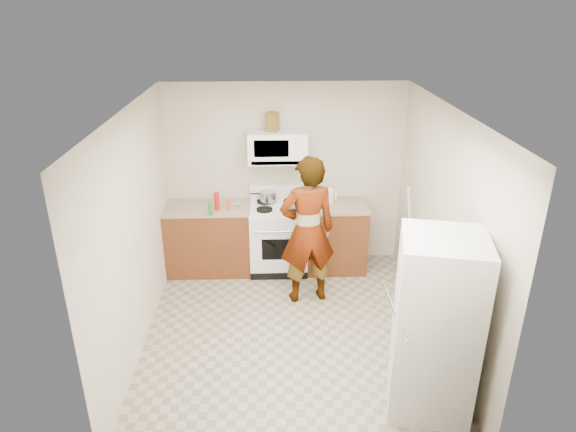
{
  "coord_description": "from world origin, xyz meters",
  "views": [
    {
      "loc": [
        -0.2,
        -4.82,
        3.49
      ],
      "look_at": [
        -0.0,
        0.55,
        1.18
      ],
      "focal_mm": 32.0,
      "sensor_mm": 36.0,
      "label": 1
    }
  ],
  "objects_px": {
    "fridge": "(435,326)",
    "person": "(307,231)",
    "microwave": "(277,147)",
    "kettle": "(328,196)",
    "gas_range": "(278,236)",
    "saucepan": "(268,196)"
  },
  "relations": [
    {
      "from": "gas_range",
      "to": "microwave",
      "type": "relative_size",
      "value": 1.49
    },
    {
      "from": "microwave",
      "to": "kettle",
      "type": "bearing_deg",
      "value": -2.43
    },
    {
      "from": "person",
      "to": "saucepan",
      "type": "height_order",
      "value": "person"
    },
    {
      "from": "fridge",
      "to": "kettle",
      "type": "relative_size",
      "value": 9.39
    },
    {
      "from": "fridge",
      "to": "saucepan",
      "type": "relative_size",
      "value": 7.59
    },
    {
      "from": "fridge",
      "to": "saucepan",
      "type": "xyz_separation_m",
      "value": [
        -1.45,
        2.77,
        0.17
      ]
    },
    {
      "from": "fridge",
      "to": "kettle",
      "type": "xyz_separation_m",
      "value": [
        -0.64,
        2.73,
        0.18
      ]
    },
    {
      "from": "fridge",
      "to": "person",
      "type": "bearing_deg",
      "value": 130.6
    },
    {
      "from": "fridge",
      "to": "kettle",
      "type": "bearing_deg",
      "value": 115.73
    },
    {
      "from": "gas_range",
      "to": "microwave",
      "type": "distance_m",
      "value": 1.22
    },
    {
      "from": "microwave",
      "to": "person",
      "type": "relative_size",
      "value": 0.41
    },
    {
      "from": "gas_range",
      "to": "person",
      "type": "bearing_deg",
      "value": -67.21
    },
    {
      "from": "gas_range",
      "to": "saucepan",
      "type": "xyz_separation_m",
      "value": [
        -0.13,
        0.14,
        0.53
      ]
    },
    {
      "from": "gas_range",
      "to": "fridge",
      "type": "bearing_deg",
      "value": -63.47
    },
    {
      "from": "person",
      "to": "kettle",
      "type": "xyz_separation_m",
      "value": [
        0.34,
        0.89,
        0.1
      ]
    },
    {
      "from": "gas_range",
      "to": "fridge",
      "type": "xyz_separation_m",
      "value": [
        1.31,
        -2.63,
        0.36
      ]
    },
    {
      "from": "microwave",
      "to": "saucepan",
      "type": "distance_m",
      "value": 0.7
    },
    {
      "from": "kettle",
      "to": "saucepan",
      "type": "bearing_deg",
      "value": -179.85
    },
    {
      "from": "gas_range",
      "to": "microwave",
      "type": "height_order",
      "value": "microwave"
    },
    {
      "from": "microwave",
      "to": "fridge",
      "type": "xyz_separation_m",
      "value": [
        1.31,
        -2.76,
        -0.85
      ]
    },
    {
      "from": "kettle",
      "to": "fridge",
      "type": "bearing_deg",
      "value": -74.09
    },
    {
      "from": "person",
      "to": "fridge",
      "type": "height_order",
      "value": "person"
    }
  ]
}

